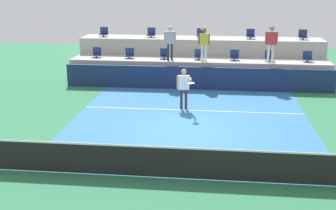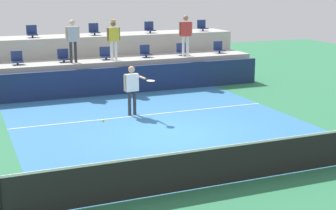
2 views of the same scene
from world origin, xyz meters
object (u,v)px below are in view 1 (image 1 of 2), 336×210
Objects in this scene: stadium_chair_lower_right at (269,57)px; stadium_chair_lower_far_right at (308,57)px; stadium_chair_upper_right at (251,35)px; tennis_ball at (100,112)px; stadium_chair_lower_far_left at (97,53)px; spectator_in_white at (170,40)px; stadium_chair_upper_far_right at (303,35)px; stadium_chair_lower_center at (199,55)px; stadium_chair_lower_left at (129,54)px; stadium_chair_upper_far_left at (104,33)px; spectator_with_hat at (204,41)px; tennis_player at (184,85)px; stadium_chair_lower_mid_right at (234,56)px; stadium_chair_lower_mid_left at (164,55)px; spectator_leaning_on_rail at (271,40)px; stadium_chair_upper_center at (201,34)px; stadium_chair_upper_left at (151,33)px.

stadium_chair_lower_right is 1.85m from stadium_chair_lower_far_right.
stadium_chair_upper_right reaches higher than tennis_ball.
spectator_in_white is at bearing -5.66° from stadium_chair_lower_far_left.
tennis_ball is at bearing -125.90° from stadium_chair_upper_far_right.
stadium_chair_lower_far_right is (5.35, 0.00, 0.00)m from stadium_chair_lower_center.
spectator_in_white is (2.15, -0.38, 0.82)m from stadium_chair_lower_left.
spectator_with_hat reaches higher than stadium_chair_upper_far_left.
stadium_chair_lower_center reaches higher than tennis_player.
stadium_chair_lower_far_right is at bearing -9.54° from stadium_chair_upper_far_left.
stadium_chair_lower_far_left is at bearing 180.00° from stadium_chair_lower_mid_right.
stadium_chair_lower_mid_left is at bearing 0.00° from stadium_chair_lower_far_left.
stadium_chair_upper_far_left is 1.00× the size of stadium_chair_upper_right.
spectator_leaning_on_rail is at bearing -13.85° from stadium_chair_upper_far_left.
stadium_chair_upper_far_left is 10.73m from stadium_chair_upper_far_right.
stadium_chair_upper_right is at bearing 22.20° from stadium_chair_lower_mid_left.
stadium_chair_lower_right is (1.72, 0.00, 0.00)m from stadium_chair_lower_mid_right.
stadium_chair_upper_center reaches higher than stadium_chair_lower_center.
stadium_chair_lower_mid_right is (5.36, 0.00, 0.00)m from stadium_chair_lower_left.
stadium_chair_lower_mid_right is 1.00× the size of stadium_chair_lower_far_right.
stadium_chair_lower_left is at bearing -115.80° from stadium_chair_upper_left.
spectator_with_hat is (3.83, -0.38, 0.79)m from stadium_chair_lower_left.
stadium_chair_lower_far_left is 1.99m from stadium_chair_upper_far_left.
spectator_in_white is at bearing -49.21° from stadium_chair_lower_mid_left.
stadium_chair_lower_mid_right is at bearing 0.00° from stadium_chair_lower_mid_left.
stadium_chair_upper_far_right is at bearing 49.38° from spectator_leaning_on_rail.
spectator_in_white is 0.97× the size of spectator_leaning_on_rail.
spectator_leaning_on_rail reaches higher than stadium_chair_lower_right.
stadium_chair_upper_center is 2.61m from spectator_in_white.
stadium_chair_upper_right reaches higher than stadium_chair_lower_left.
stadium_chair_lower_left is 1.00× the size of stadium_chair_upper_far_left.
stadium_chair_lower_far_left is 7.09m from stadium_chair_lower_mid_right.
stadium_chair_lower_far_left is 1.00× the size of stadium_chair_lower_mid_left.
stadium_chair_upper_left is at bearing 64.20° from stadium_chair_lower_left.
tennis_player is at bearing -132.23° from spectator_leaning_on_rail.
stadium_chair_lower_center and stadium_chair_lower_far_right have the same top height.
stadium_chair_lower_left is at bearing -153.32° from stadium_chair_upper_center.
stadium_chair_lower_mid_left is 9.34m from tennis_ball.
stadium_chair_upper_left is 5.36m from stadium_chair_upper_right.
stadium_chair_upper_left is (-4.49, 1.80, 0.85)m from stadium_chair_lower_mid_right.
spectator_leaning_on_rail is 26.02× the size of tennis_ball.
stadium_chair_upper_right and stadium_chair_upper_far_right have the same top height.
spectator_in_white reaches higher than stadium_chair_lower_left.
stadium_chair_upper_left is 1.00× the size of stadium_chair_upper_center.
tennis_player is at bearing -55.52° from stadium_chair_lower_left.
stadium_chair_upper_far_right is 0.29× the size of spectator_leaning_on_rail.
stadium_chair_lower_center is 3.36m from stadium_chair_upper_left.
stadium_chair_upper_far_left is 1.00× the size of stadium_chair_upper_center.
stadium_chair_lower_mid_left is at bearing 130.79° from spectator_in_white.
stadium_chair_lower_center is 1.00× the size of stadium_chair_lower_mid_right.
stadium_chair_lower_far_left is 1.00× the size of stadium_chair_upper_left.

